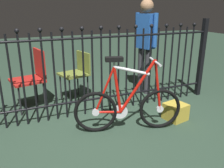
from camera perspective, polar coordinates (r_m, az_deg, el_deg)
name	(u,v)px	position (r m, az deg, el deg)	size (l,w,h in m)	color
ground_plane	(108,132)	(2.92, -0.89, -11.66)	(20.00, 20.00, 0.00)	#293E2F
iron_fence	(87,70)	(3.18, -6.08, 3.43)	(3.90, 0.07, 1.28)	black
bicycle	(128,106)	(2.84, 3.96, -5.27)	(1.27, 0.48, 0.92)	black
chair_red	(33,74)	(3.62, -18.74, 2.29)	(0.52, 0.52, 0.87)	black
chair_olive	(77,71)	(3.80, -8.42, 3.22)	(0.49, 0.49, 0.77)	black
person_visitor	(146,39)	(4.02, 8.15, 10.69)	(0.26, 0.46, 1.57)	#2D2D33
display_crate	(175,112)	(3.29, 15.17, -6.48)	(0.26, 0.26, 0.22)	#B29933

